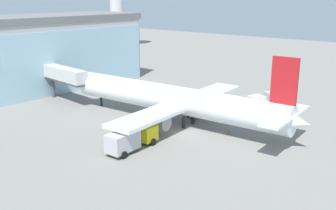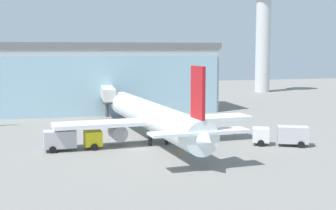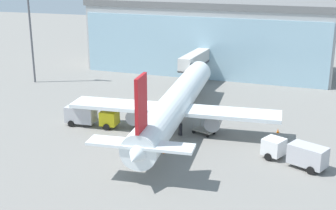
# 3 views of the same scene
# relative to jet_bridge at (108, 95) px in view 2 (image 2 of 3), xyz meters

# --- Properties ---
(ground) EXTENTS (240.00, 240.00, 0.00)m
(ground) POSITION_rel_jet_bridge_xyz_m (0.16, -26.07, -4.61)
(ground) COLOR gray
(terminal_building) EXTENTS (49.28, 17.72, 14.23)m
(terminal_building) POSITION_rel_jet_bridge_xyz_m (0.15, 12.57, 2.51)
(terminal_building) COLOR #AAAAAA
(terminal_building) RESTS_ON ground
(jet_bridge) EXTENTS (3.43, 11.51, 6.00)m
(jet_bridge) POSITION_rel_jet_bridge_xyz_m (0.00, 0.00, 0.00)
(jet_bridge) COLOR beige
(jet_bridge) RESTS_ON ground
(control_tower) EXTENTS (8.98, 8.98, 34.68)m
(control_tower) POSITION_rel_jet_bridge_xyz_m (54.25, 43.08, 16.82)
(control_tower) COLOR silver
(control_tower) RESTS_ON ground
(airplane) EXTENTS (27.91, 39.03, 11.16)m
(airplane) POSITION_rel_jet_bridge_xyz_m (2.66, -22.51, -1.11)
(airplane) COLOR white
(airplane) RESTS_ON ground
(catering_truck) EXTENTS (7.35, 2.63, 2.65)m
(catering_truck) POSITION_rel_jet_bridge_xyz_m (-8.90, -24.65, -3.14)
(catering_truck) COLOR yellow
(catering_truck) RESTS_ON ground
(fuel_truck) EXTENTS (7.52, 5.22, 2.65)m
(fuel_truck) POSITION_rel_jet_bridge_xyz_m (18.66, -29.81, -3.14)
(fuel_truck) COLOR silver
(fuel_truck) RESTS_ON ground
(baggage_cart) EXTENTS (3.20, 2.56, 1.50)m
(baggage_cart) POSITION_rel_jet_bridge_xyz_m (6.77, -23.33, -4.11)
(baggage_cart) COLOR #9E998C
(baggage_cart) RESTS_ON ground
(safety_cone_nose) EXTENTS (0.36, 0.36, 0.55)m
(safety_cone_nose) POSITION_rel_jet_bridge_xyz_m (3.58, -30.87, -4.34)
(safety_cone_nose) COLOR orange
(safety_cone_nose) RESTS_ON ground
(safety_cone_wingtip) EXTENTS (0.36, 0.36, 0.55)m
(safety_cone_wingtip) POSITION_rel_jet_bridge_xyz_m (16.09, -20.10, -4.34)
(safety_cone_wingtip) COLOR orange
(safety_cone_wingtip) RESTS_ON ground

